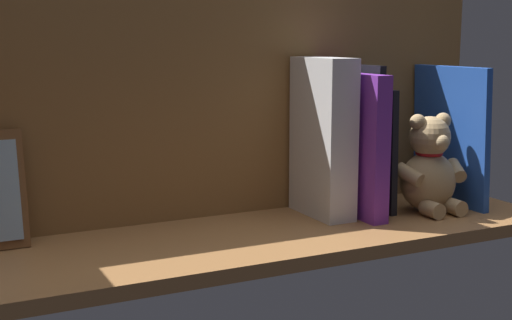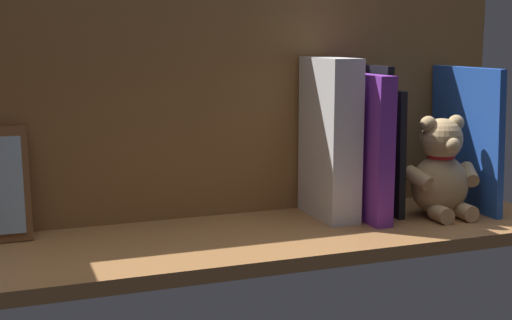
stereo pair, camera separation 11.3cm
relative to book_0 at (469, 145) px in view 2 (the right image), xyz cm
name	(u,v)px [view 2 (the right image)]	position (x,y,z in cm)	size (l,w,h in cm)	color
ground_plane	(256,238)	(44.16, 4.25, -12.31)	(104.77, 30.60, 2.20)	#9E6B3D
shelf_back_panel	(230,105)	(44.16, -8.80, 8.24)	(104.77, 1.50, 38.90)	olive
book_0	(469,145)	(0.00, 0.00, 0.00)	(1.44, 15.29, 22.42)	silver
book_1	(466,138)	(2.39, 2.14, 1.74)	(1.35, 19.57, 25.90)	blue
teddy_bear	(441,172)	(9.97, 5.66, -3.38)	(14.44, 11.51, 17.80)	tan
book_2	(382,151)	(18.09, -0.72, -0.12)	(1.25, 13.85, 22.18)	black
book_3	(370,139)	(20.37, -1.46, 1.96)	(1.32, 12.37, 26.35)	black
book_4	(361,146)	(23.56, 1.24, 1.31)	(3.06, 17.77, 25.04)	purple
dictionary_thick_white	(329,138)	(28.84, -0.44, 2.68)	(5.52, 14.21, 27.77)	silver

